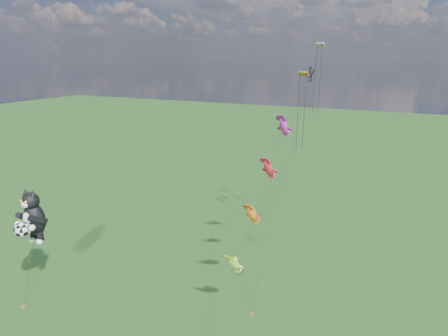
% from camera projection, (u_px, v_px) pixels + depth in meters
% --- Properties ---
extents(ground, '(300.00, 300.00, 0.00)m').
position_uv_depth(ground, '(52.00, 290.00, 36.63)').
color(ground, '#0E350D').
extents(cat_kite_rig, '(2.51, 4.17, 10.40)m').
position_uv_depth(cat_kite_rig, '(31.00, 217.00, 34.38)').
color(cat_kite_rig, brown).
rests_on(cat_kite_rig, ground).
extents(fish_windsock_rig, '(2.56, 15.82, 18.41)m').
position_uv_depth(fish_windsock_rig, '(261.00, 192.00, 33.29)').
color(fish_windsock_rig, brown).
rests_on(fish_windsock_rig, ground).
extents(parafoil_rig, '(1.99, 17.51, 25.23)m').
position_uv_depth(parafoil_rig, '(309.00, 82.00, 40.07)').
color(parafoil_rig, brown).
rests_on(parafoil_rig, ground).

